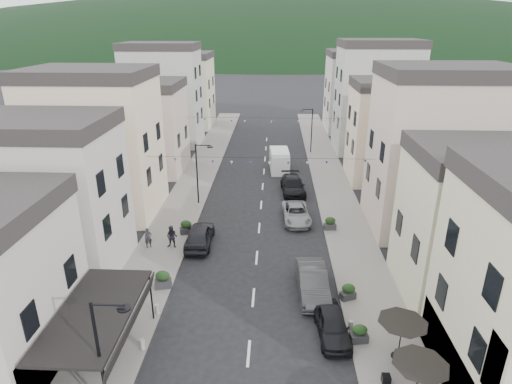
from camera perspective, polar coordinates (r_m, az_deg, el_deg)
sidewalk_left at (r=47.74m, az=-8.10°, el=1.37°), size 4.00×76.00×0.12m
sidewalk_right at (r=47.36m, az=10.04°, el=1.08°), size 4.00×76.00×0.12m
hill_backdrop at (r=312.42m, az=2.46°, el=18.63°), size 640.00×360.00×70.00m
boutique_awning at (r=23.19m, az=-20.05°, el=-14.96°), size 3.77×7.50×3.28m
buildings_row_left at (r=53.17m, az=-14.89°, el=9.75°), size 10.20×54.16×14.00m
buildings_row_right at (r=51.38m, az=17.75°, el=9.28°), size 10.20×54.16×14.50m
cafe_terrace at (r=21.43m, az=20.98°, el=-21.19°), size 2.50×8.10×2.53m
streetlamp_left_near at (r=20.18m, az=-19.55°, el=-19.00°), size 1.70×0.56×6.00m
streetlamp_left_far at (r=40.68m, az=-7.52°, el=3.21°), size 1.70×0.56×6.00m
streetlamp_right_far at (r=57.61m, az=7.18°, el=8.71°), size 1.70×0.56×6.00m
bollards at (r=23.75m, az=-1.07°, el=-20.78°), size 11.66×10.26×0.60m
bunting_near at (r=35.68m, az=0.52°, el=4.06°), size 19.00×0.28×0.62m
bunting_far at (r=51.15m, az=1.17°, el=9.48°), size 19.00×0.28×0.62m
parked_car_a at (r=25.38m, az=10.15°, el=-17.04°), size 1.97×4.29×1.42m
parked_car_b at (r=28.43m, az=7.55°, el=-11.80°), size 2.04×5.26×1.71m
parked_car_c at (r=38.08m, az=5.36°, el=-2.86°), size 2.69×5.20×1.40m
parked_car_d at (r=44.15m, az=4.94°, el=0.84°), size 2.71×5.75×1.62m
parked_car_e at (r=34.15m, az=-7.54°, el=-5.72°), size 2.06×4.97×1.68m
delivery_van at (r=51.09m, az=3.13°, el=4.33°), size 2.41×5.43×2.55m
pedestrian_a at (r=34.33m, az=-14.17°, el=-5.95°), size 0.69×0.60×1.60m
pedestrian_b at (r=33.84m, az=-11.14°, el=-5.89°), size 0.96×0.79×1.81m
planter_la at (r=29.34m, az=-12.31°, el=-11.32°), size 1.21×0.84×1.23m
planter_lb at (r=35.95m, az=-9.29°, el=-4.64°), size 1.17×0.87×1.17m
planter_ra at (r=25.22m, az=13.61°, el=-17.87°), size 1.04×0.69×1.08m
planter_rb at (r=28.29m, az=12.19°, el=-12.86°), size 1.09×0.86×1.07m
planter_rc at (r=36.71m, az=9.85°, el=-4.14°), size 1.07×0.67×1.13m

